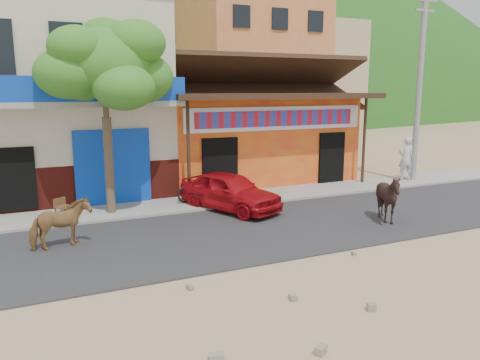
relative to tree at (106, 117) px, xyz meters
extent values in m
plane|color=#9E825B|center=(4.60, -5.80, -3.12)|extent=(120.00, 120.00, 0.00)
cube|color=#28282B|center=(4.60, -3.30, -3.10)|extent=(60.00, 5.00, 0.04)
cube|color=gray|center=(4.60, 0.20, -3.06)|extent=(60.00, 2.00, 0.12)
cube|color=orange|center=(6.60, 4.20, -1.32)|extent=(8.00, 6.00, 3.60)
cube|color=beige|center=(-0.90, 4.20, 0.38)|extent=(7.00, 6.00, 7.00)
cube|color=#CC723F|center=(13.60, 18.20, 2.88)|extent=(9.00, 9.00, 12.00)
cube|color=tan|center=(22.60, 24.20, 1.88)|extent=(8.00, 8.00, 10.00)
ellipsoid|color=#194C14|center=(4.60, 64.20, 8.88)|extent=(100.00, 40.00, 24.00)
cylinder|color=gray|center=(12.80, 0.20, 1.00)|extent=(0.24, 0.24, 8.00)
imported|color=#9C703E|center=(-1.67, -2.71, -2.46)|extent=(1.59, 1.05, 1.23)
imported|color=black|center=(7.42, -4.27, -2.34)|extent=(1.71, 1.63, 1.48)
imported|color=#AC0C12|center=(3.67, -1.00, -2.45)|extent=(2.86, 3.99, 1.26)
imported|color=black|center=(3.10, 0.31, -2.53)|extent=(1.88, 0.98, 0.94)
imported|color=silver|center=(12.39, 0.24, -2.08)|extent=(0.78, 0.62, 1.85)
camera|label=1|loc=(-2.22, -14.80, 0.87)|focal=35.00mm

